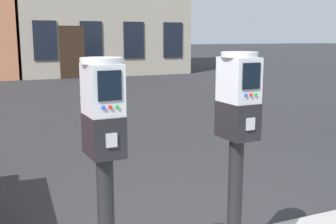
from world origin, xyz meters
name	(u,v)px	position (x,y,z in m)	size (l,w,h in m)	color
parking_meter_near_kerb	(104,143)	(-0.63, -0.34, 1.12)	(0.23, 0.26, 1.43)	black
parking_meter_twin_adjacent	(237,128)	(0.19, -0.34, 1.14)	(0.23, 0.26, 1.44)	black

